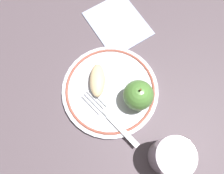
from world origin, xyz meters
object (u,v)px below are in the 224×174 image
object	(u,v)px
plate	(112,91)
drinking_glass	(170,157)
apple_red_whole	(138,95)
napkin_folded	(118,23)
fork	(112,120)
apple_slice_front	(97,80)

from	to	relation	value
plate	drinking_glass	xyz separation A→B (m)	(0.18, 0.03, 0.04)
apple_red_whole	drinking_glass	size ratio (longest dim) A/B	0.79
drinking_glass	napkin_folded	distance (m)	0.35
drinking_glass	napkin_folded	size ratio (longest dim) A/B	0.60
apple_red_whole	fork	world-z (taller)	apple_red_whole
apple_red_whole	apple_slice_front	distance (m)	0.10
apple_red_whole	drinking_glass	xyz separation A→B (m)	(0.14, -0.01, -0.00)
apple_red_whole	napkin_folded	size ratio (longest dim) A/B	0.48
apple_red_whole	drinking_glass	world-z (taller)	drinking_glass
plate	drinking_glass	distance (m)	0.19
drinking_glass	apple_red_whole	bearing A→B (deg)	177.60
fork	apple_red_whole	bearing A→B (deg)	-93.52
apple_red_whole	drinking_glass	bearing A→B (deg)	-2.40
apple_slice_front	napkin_folded	size ratio (longest dim) A/B	0.51
plate	apple_slice_front	bearing A→B (deg)	-146.33
apple_slice_front	drinking_glass	xyz separation A→B (m)	(0.21, 0.05, 0.02)
apple_slice_front	fork	xyz separation A→B (m)	(0.09, -0.01, -0.01)
plate	drinking_glass	bearing A→B (deg)	10.38
plate	apple_red_whole	bearing A→B (deg)	40.62
drinking_glass	napkin_folded	world-z (taller)	drinking_glass
apple_slice_front	fork	distance (m)	0.10
apple_slice_front	apple_red_whole	bearing A→B (deg)	64.80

